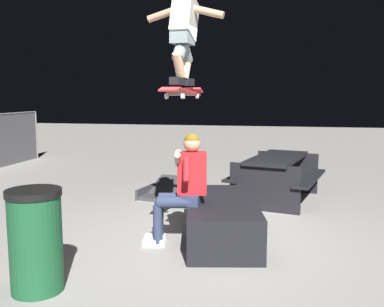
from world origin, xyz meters
TOP-DOWN VIEW (x-y plane):
  - ground_plane at (0.00, 0.00)m, footprint 40.00×40.00m
  - ledge_box_main at (0.21, -0.18)m, footprint 1.93×1.15m
  - person_sitting_on_ledge at (-0.05, 0.25)m, footprint 0.60×0.78m
  - skateboard at (-0.20, 0.22)m, footprint 1.03×0.28m
  - skater_airborne at (-0.15, 0.21)m, footprint 0.63×0.89m
  - kicker_ramp at (2.26, 0.96)m, footprint 1.15×1.08m
  - picnic_table_back at (2.36, -0.83)m, footprint 1.97×1.70m
  - trash_bin at (-1.53, 1.27)m, footprint 0.49×0.49m

SIDE VIEW (x-z plane):
  - ground_plane at x=0.00m, z-range 0.00..0.00m
  - kicker_ramp at x=2.26m, z-range -0.13..0.25m
  - ledge_box_main at x=0.21m, z-range 0.00..0.49m
  - trash_bin at x=-1.53m, z-range 0.00..0.94m
  - picnic_table_back at x=2.36m, z-range 0.12..0.87m
  - person_sitting_on_ledge at x=-0.05m, z-range 0.07..1.40m
  - skateboard at x=-0.20m, z-range 1.73..1.86m
  - skater_airborne at x=-0.15m, z-range 1.92..3.04m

